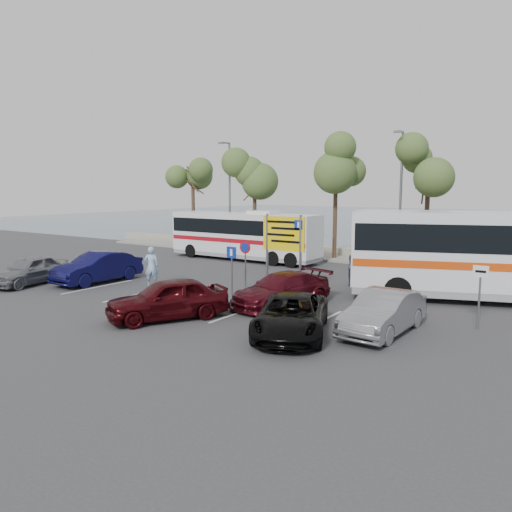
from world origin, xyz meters
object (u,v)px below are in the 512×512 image
Objects in this scene: car_blue at (98,267)px; car_maroon at (281,290)px; suv_black at (291,316)px; pedestrian_far at (355,266)px; street_lamp_left at (229,191)px; direction_sign at (284,240)px; street_lamp_right at (400,191)px; coach_bus_left at (244,237)px; car_silver_a at (29,270)px; car_red at (168,299)px; car_silver_b at (383,312)px; pedestrian_near at (151,266)px; coach_bus_right at (512,258)px.

car_blue is 10.49m from car_maroon.
pedestrian_far is (-1.64, 9.11, 0.34)m from suv_black.
direction_sign is (11.00, -10.32, -2.17)m from street_lamp_left.
direction_sign is at bearing 133.55° from pedestrian_far.
direction_sign is at bearing -100.94° from street_lamp_right.
coach_bus_left is 13.63m from car_silver_a.
direction_sign reaches higher than car_red.
suv_black is at bearing 38.74° from car_red.
pedestrian_far is at bearing 121.68° from car_silver_b.
car_silver_a reaches higher than car_maroon.
pedestrian_near is at bearing 18.76° from car_silver_a.
coach_bus_right is 2.83× the size of car_maroon.
direction_sign reaches higher than coach_bus_left.
street_lamp_left is at bearing 139.22° from coach_bus_left.
car_blue is (-8.97, -3.46, -1.65)m from direction_sign.
car_red is at bearing -21.60° from car_blue.
street_lamp_right is 7.99m from pedestrian_far.
coach_bus_right is 19.36m from car_blue.
car_silver_b is (15.25, -0.54, -0.07)m from car_blue.
coach_bus_right is 2.81× the size of car_blue.
car_red reaches higher than car_silver_a.
street_lamp_right is 4.08× the size of pedestrian_near.
street_lamp_right is 1.86× the size of car_silver_b.
car_blue is 8.68m from car_red.
pedestrian_near is at bearing 113.76° from pedestrian_far.
street_lamp_right reaches higher than coach_bus_left.
street_lamp_right is at bearing -155.80° from pedestrian_near.
car_silver_b is (-2.85, -7.30, -1.18)m from coach_bus_right.
coach_bus_left is at bearing 55.69° from pedestrian_far.
pedestrian_far is (13.24, -7.13, -3.60)m from street_lamp_left.
street_lamp_right is at bearing 101.64° from car_maroon.
pedestrian_near is (-5.99, -2.60, -1.45)m from direction_sign.
direction_sign reaches higher than car_maroon.
coach_bus_right is 9.75m from car_maroon.
coach_bus_right is at bearing 74.47° from car_red.
car_silver_a is 0.95× the size of car_red.
coach_bus_right is at bearing 20.78° from car_blue.
car_red is 1.04× the size of car_silver_b.
car_silver_a is 17.74m from car_silver_b.
car_red is 2.27× the size of pedestrian_near.
car_red is at bearing -16.66° from car_silver_a.
street_lamp_right is at bearing 51.78° from car_blue.
street_lamp_right is 10.73m from direction_sign.
pedestrian_near reaches higher than car_red.
car_silver_b is (4.80, -1.38, 0.03)m from car_maroon.
car_maroon is 2.34× the size of pedestrian_far.
street_lamp_left is 20.15m from car_red.
coach_bus_left is 10.59m from pedestrian_far.
car_silver_b is (6.28, -4.00, -1.72)m from direction_sign.
coach_bus_left is at bearing -162.37° from street_lamp_right.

